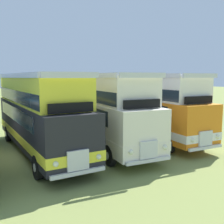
# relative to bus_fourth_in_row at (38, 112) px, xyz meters

# --- Properties ---
(ground_plane) EXTENTS (200.00, 200.00, 0.00)m
(ground_plane) POSITION_rel_bus_fourth_in_row_xyz_m (-1.91, -0.22, -2.36)
(ground_plane) COLOR olive
(bus_fourth_in_row) EXTENTS (3.13, 11.39, 4.52)m
(bus_fourth_in_row) POSITION_rel_bus_fourth_in_row_xyz_m (0.00, 0.00, 0.00)
(bus_fourth_in_row) COLOR black
(bus_fourth_in_row) RESTS_ON ground
(bus_fifth_in_row) EXTENTS (2.98, 10.46, 4.52)m
(bus_fifth_in_row) POSITION_rel_bus_fourth_in_row_xyz_m (3.85, -0.47, -0.00)
(bus_fifth_in_row) COLOR silver
(bus_fifth_in_row) RESTS_ON ground
(bus_sixth_in_row) EXTENTS (2.77, 10.30, 4.52)m
(bus_sixth_in_row) POSITION_rel_bus_fourth_in_row_xyz_m (7.69, -0.12, -0.01)
(bus_sixth_in_row) COLOR orange
(bus_sixth_in_row) RESTS_ON ground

